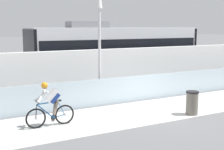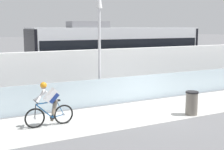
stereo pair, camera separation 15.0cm
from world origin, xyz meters
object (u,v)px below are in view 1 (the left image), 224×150
object	(u,v)px
tram	(116,52)
cyclist_on_bike	(50,105)
lamp_post_antenna	(99,31)
trash_bin	(192,103)

from	to	relation	value
tram	cyclist_on_bike	distance (m)	9.48
cyclist_on_bike	lamp_post_antenna	xyz separation A→B (m)	(2.99, 2.15, 2.51)
cyclist_on_bike	trash_bin	size ratio (longest dim) A/B	1.84
cyclist_on_bike	lamp_post_antenna	world-z (taller)	lamp_post_antenna
cyclist_on_bike	trash_bin	distance (m)	5.59
lamp_post_antenna	trash_bin	size ratio (longest dim) A/B	5.42
tram	lamp_post_antenna	size ratio (longest dim) A/B	2.13
trash_bin	lamp_post_antenna	bearing A→B (deg)	125.71
cyclist_on_bike	trash_bin	bearing A→B (deg)	-12.94
tram	lamp_post_antenna	xyz separation A→B (m)	(-3.46, -4.70, 1.40)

